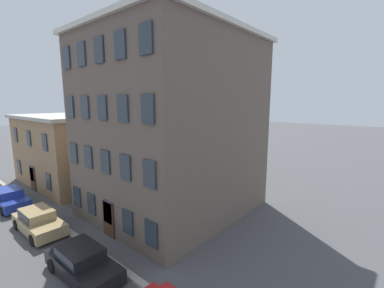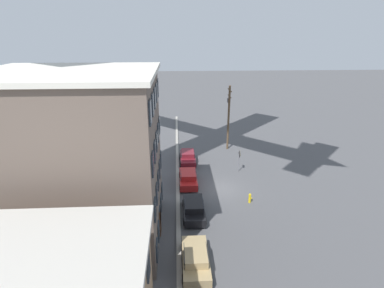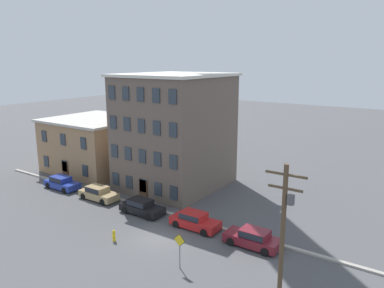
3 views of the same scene
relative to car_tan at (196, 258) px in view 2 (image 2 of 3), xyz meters
name	(u,v)px [view 2 (image 2 of 3)]	position (x,y,z in m)	size (l,w,h in m)	color
ground_plane	(221,189)	(10.86, -3.36, -0.75)	(200.00, 200.00, 0.00)	#4C4C4F
kerb_strip	(178,189)	(10.86, 1.14, -0.67)	(56.00, 0.36, 0.16)	#9E998E
apartment_midblock	(78,161)	(3.96, 8.28, 5.69)	(10.42, 11.81, 12.86)	#66564C
car_tan	(196,258)	(0.00, 0.00, 0.00)	(4.40, 1.92, 1.43)	tan
car_black	(194,208)	(6.22, -0.24, 0.00)	(4.40, 1.92, 1.43)	black
car_red	(188,177)	(12.11, 0.01, 0.00)	(4.40, 1.92, 1.43)	#B21E1E
car_maroon	(188,157)	(17.74, -0.16, 0.00)	(4.40, 1.92, 1.43)	maroon
caution_sign	(239,157)	(14.85, -5.94, 1.01)	(0.96, 0.08, 2.63)	slate
utility_pole	(229,114)	(22.13, -5.82, 4.16)	(2.40, 0.44, 8.73)	brown
fire_hydrant	(250,198)	(8.07, -5.65, -0.27)	(0.24, 0.34, 0.96)	yellow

